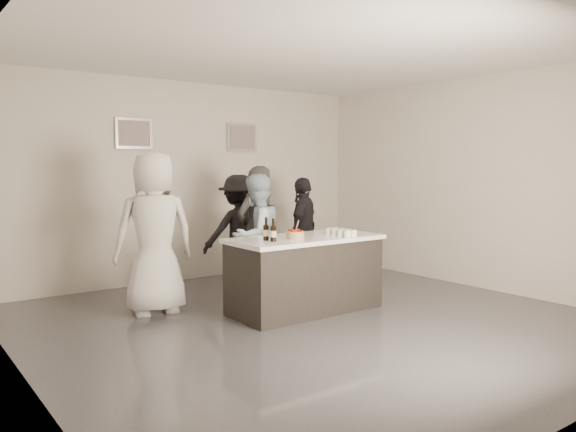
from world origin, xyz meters
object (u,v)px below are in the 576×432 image
(beer_bottle_a, at_px, (266,229))
(person_guest_left, at_px, (154,233))
(person_main_blue, at_px, (256,237))
(cake, at_px, (295,235))
(beer_bottle_b, at_px, (273,230))
(bar_counter, at_px, (305,274))
(person_main_black, at_px, (257,232))
(person_guest_back, at_px, (239,231))
(person_guest_right, at_px, (303,230))

(beer_bottle_a, distance_m, person_guest_left, 1.34)
(person_guest_left, bearing_deg, person_main_blue, -175.79)
(cake, bearing_deg, beer_bottle_b, -171.10)
(bar_counter, xyz_separation_m, person_main_black, (-0.04, 0.98, 0.42))
(bar_counter, height_order, person_guest_left, person_guest_left)
(beer_bottle_b, bearing_deg, person_guest_back, 70.46)
(person_main_black, height_order, person_guest_right, person_main_black)
(beer_bottle_a, distance_m, person_main_blue, 0.97)
(bar_counter, xyz_separation_m, cake, (-0.20, -0.07, 0.49))
(cake, relative_size, person_guest_back, 0.13)
(bar_counter, distance_m, beer_bottle_a, 0.81)
(beer_bottle_b, bearing_deg, person_guest_left, 130.35)
(beer_bottle_b, xyz_separation_m, person_guest_left, (-0.93, 1.10, -0.07))
(person_main_blue, relative_size, person_guest_left, 0.86)
(bar_counter, relative_size, person_guest_right, 1.18)
(person_main_blue, height_order, person_guest_left, person_guest_left)
(person_main_blue, bearing_deg, beer_bottle_b, 50.50)
(cake, bearing_deg, beer_bottle_a, 168.63)
(beer_bottle_b, xyz_separation_m, person_main_blue, (0.41, 0.98, -0.21))
(beer_bottle_a, distance_m, beer_bottle_b, 0.13)
(beer_bottle_a, xyz_separation_m, beer_bottle_b, (0.01, -0.13, 0.00))
(cake, xyz_separation_m, person_guest_right, (1.23, 1.42, -0.15))
(person_guest_left, bearing_deg, person_guest_back, -148.21)
(bar_counter, relative_size, cake, 8.90)
(beer_bottle_b, distance_m, person_guest_right, 2.18)
(cake, distance_m, person_guest_back, 1.71)
(beer_bottle_a, relative_size, person_guest_back, 0.16)
(person_guest_right, bearing_deg, person_guest_left, -26.06)
(person_guest_left, height_order, person_guest_right, person_guest_left)
(bar_counter, xyz_separation_m, beer_bottle_a, (-0.56, 0.00, 0.58))
(cake, bearing_deg, person_main_black, 81.50)
(bar_counter, bearing_deg, person_main_blue, 99.34)
(cake, xyz_separation_m, beer_bottle_a, (-0.36, 0.07, 0.09))
(person_main_black, xyz_separation_m, person_guest_left, (-1.44, -0.01, 0.09))
(person_main_black, bearing_deg, cake, 70.83)
(cake, relative_size, person_main_black, 0.12)
(person_main_black, bearing_deg, person_guest_right, -171.73)
(cake, height_order, person_guest_back, person_guest_back)
(beer_bottle_b, distance_m, person_guest_back, 1.86)
(cake, bearing_deg, bar_counter, 19.03)
(bar_counter, relative_size, person_guest_back, 1.15)
(bar_counter, relative_size, beer_bottle_b, 7.15)
(person_guest_back, bearing_deg, beer_bottle_a, 78.88)
(beer_bottle_b, height_order, person_main_black, person_main_black)
(person_main_black, bearing_deg, beer_bottle_a, 51.55)
(person_guest_right, bearing_deg, person_main_blue, -11.51)
(person_guest_right, bearing_deg, bar_counter, 18.00)
(person_guest_right, bearing_deg, person_main_black, -15.66)
(person_guest_back, bearing_deg, person_main_blue, 84.88)
(person_guest_left, bearing_deg, beer_bottle_a, 142.93)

